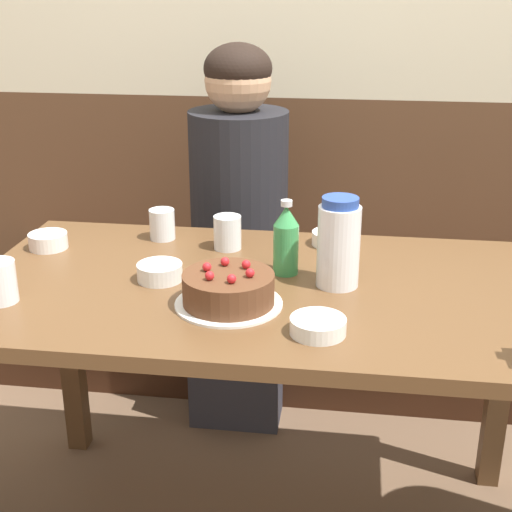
# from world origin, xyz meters

# --- Properties ---
(back_wall) EXTENTS (4.80, 0.04, 2.50)m
(back_wall) POSITION_xyz_m (0.00, 1.05, 1.25)
(back_wall) COLOR brown
(back_wall) RESTS_ON ground_plane
(bench_seat) EXTENTS (2.17, 0.38, 0.45)m
(bench_seat) POSITION_xyz_m (0.00, 0.83, 0.23)
(bench_seat) COLOR #381E11
(bench_seat) RESTS_ON ground_plane
(dining_table) EXTENTS (1.39, 0.76, 0.75)m
(dining_table) POSITION_xyz_m (0.00, 0.00, 0.65)
(dining_table) COLOR brown
(dining_table) RESTS_ON ground_plane
(birthday_cake) EXTENTS (0.24, 0.24, 0.09)m
(birthday_cake) POSITION_xyz_m (-0.06, -0.13, 0.79)
(birthday_cake) COLOR white
(birthday_cake) RESTS_ON dining_table
(water_pitcher) EXTENTS (0.10, 0.10, 0.21)m
(water_pitcher) POSITION_xyz_m (0.17, 0.02, 0.86)
(water_pitcher) COLOR white
(water_pitcher) RESTS_ON dining_table
(soju_bottle) EXTENTS (0.06, 0.06, 0.18)m
(soju_bottle) POSITION_xyz_m (0.05, 0.07, 0.84)
(soju_bottle) COLOR #388E4C
(soju_bottle) RESTS_ON dining_table
(bowl_soup_white) EXTENTS (0.11, 0.11, 0.03)m
(bowl_soup_white) POSITION_xyz_m (0.14, -0.23, 0.77)
(bowl_soup_white) COLOR white
(bowl_soup_white) RESTS_ON dining_table
(bowl_rice_small) EXTENTS (0.10, 0.10, 0.04)m
(bowl_rice_small) POSITION_xyz_m (-0.60, 0.16, 0.77)
(bowl_rice_small) COLOR white
(bowl_rice_small) RESTS_ON dining_table
(bowl_side_dish) EXTENTS (0.11, 0.11, 0.04)m
(bowl_side_dish) POSITION_xyz_m (0.15, 0.29, 0.77)
(bowl_side_dish) COLOR white
(bowl_side_dish) RESTS_ON dining_table
(bowl_sauce_shallow) EXTENTS (0.11, 0.11, 0.04)m
(bowl_sauce_shallow) POSITION_xyz_m (-0.25, -0.01, 0.77)
(bowl_sauce_shallow) COLOR white
(bowl_sauce_shallow) RESTS_ON dining_table
(glass_water_tall) EXTENTS (0.07, 0.07, 0.09)m
(glass_water_tall) POSITION_xyz_m (-0.12, 0.22, 0.80)
(glass_water_tall) COLOR silver
(glass_water_tall) RESTS_ON dining_table
(glass_shot_small) EXTENTS (0.07, 0.07, 0.08)m
(glass_shot_small) POSITION_xyz_m (-0.32, 0.27, 0.79)
(glass_shot_small) COLOR silver
(glass_shot_small) RESTS_ON dining_table
(person_pale_blue_shirt) EXTENTS (0.31, 0.34, 1.25)m
(person_pale_blue_shirt) POSITION_xyz_m (-0.16, 0.64, 0.60)
(person_pale_blue_shirt) COLOR #33333D
(person_pale_blue_shirt) RESTS_ON ground_plane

